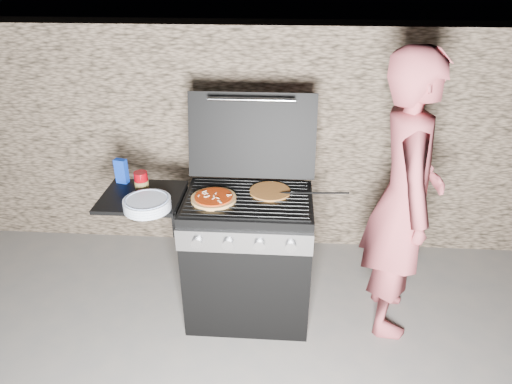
# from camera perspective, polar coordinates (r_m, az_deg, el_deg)

# --- Properties ---
(ground) EXTENTS (50.00, 50.00, 0.00)m
(ground) POSITION_cam_1_polar(r_m,az_deg,el_deg) (3.35, -0.88, -14.48)
(ground) COLOR #62605E
(stone_wall) EXTENTS (8.00, 0.35, 1.80)m
(stone_wall) POSITION_cam_1_polar(r_m,az_deg,el_deg) (3.77, 0.35, 6.83)
(stone_wall) COLOR #9B8066
(stone_wall) RESTS_ON ground
(gas_grill) EXTENTS (1.34, 0.79, 0.91)m
(gas_grill) POSITION_cam_1_polar(r_m,az_deg,el_deg) (3.09, -5.62, -7.95)
(gas_grill) COLOR black
(gas_grill) RESTS_ON ground
(pizza_topped) EXTENTS (0.32, 0.32, 0.03)m
(pizza_topped) POSITION_cam_1_polar(r_m,az_deg,el_deg) (2.79, -5.32, -0.72)
(pizza_topped) COLOR #DBBD6F
(pizza_topped) RESTS_ON gas_grill
(pizza_plain) EXTENTS (0.32, 0.32, 0.01)m
(pizza_plain) POSITION_cam_1_polar(r_m,az_deg,el_deg) (2.87, 1.77, 0.08)
(pizza_plain) COLOR gold
(pizza_plain) RESTS_ON gas_grill
(sauce_jar) EXTENTS (0.09, 0.09, 0.13)m
(sauce_jar) POSITION_cam_1_polar(r_m,az_deg,el_deg) (2.97, -14.13, 1.26)
(sauce_jar) COLOR #79030A
(sauce_jar) RESTS_ON gas_grill
(blue_carton) EXTENTS (0.09, 0.06, 0.16)m
(blue_carton) POSITION_cam_1_polar(r_m,az_deg,el_deg) (3.11, -16.47, 2.53)
(blue_carton) COLOR #0C2FA4
(blue_carton) RESTS_ON gas_grill
(plate_stack) EXTENTS (0.31, 0.31, 0.06)m
(plate_stack) POSITION_cam_1_polar(r_m,az_deg,el_deg) (2.77, -13.45, -1.48)
(plate_stack) COLOR silver
(plate_stack) RESTS_ON gas_grill
(person) EXTENTS (0.48, 0.70, 1.84)m
(person) POSITION_cam_1_polar(r_m,az_deg,el_deg) (2.91, 17.98, -0.94)
(person) COLOR #B04A51
(person) RESTS_ON ground
(tongs) EXTENTS (0.43, 0.13, 0.09)m
(tongs) POSITION_cam_1_polar(r_m,az_deg,el_deg) (2.79, 7.05, -0.12)
(tongs) COLOR black
(tongs) RESTS_ON gas_grill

